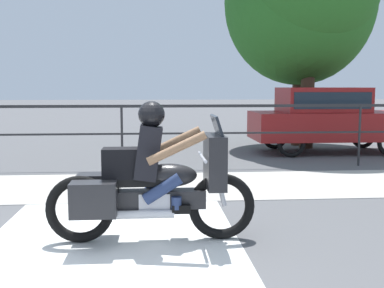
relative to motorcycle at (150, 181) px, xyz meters
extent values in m
plane|color=#565659|center=(-0.62, -0.42, -0.68)|extent=(120.00, 120.00, 0.00)
cube|color=#B7B2A8|center=(-0.62, 2.98, -0.68)|extent=(44.00, 2.40, 0.01)
cube|color=silver|center=(-0.42, -0.62, -0.68)|extent=(2.81, 6.00, 0.01)
cube|color=#232326|center=(-0.62, 4.80, 0.63)|extent=(36.00, 0.04, 0.06)
cube|color=#232326|center=(-0.62, 4.80, 0.06)|extent=(36.00, 0.03, 0.04)
cylinder|color=#232326|center=(-0.62, 4.80, -0.01)|extent=(0.05, 0.05, 1.34)
cylinder|color=#232326|center=(4.48, 4.80, -0.01)|extent=(0.05, 0.05, 1.34)
torus|color=black|center=(0.79, 0.00, -0.31)|extent=(0.75, 0.11, 0.75)
torus|color=black|center=(-0.77, 0.00, -0.31)|extent=(0.75, 0.11, 0.75)
cube|color=#232326|center=(0.01, 0.00, -0.21)|extent=(1.19, 0.22, 0.20)
cube|color=silver|center=(0.04, 0.00, -0.26)|extent=(0.34, 0.26, 0.26)
ellipsoid|color=#232326|center=(0.20, 0.00, 0.06)|extent=(0.63, 0.30, 0.26)
cube|color=black|center=(-0.14, 0.00, 0.00)|extent=(0.69, 0.28, 0.08)
cube|color=#232326|center=(0.71, 0.00, 0.21)|extent=(0.20, 0.59, 0.59)
cube|color=#1E232B|center=(0.73, 0.00, 0.60)|extent=(0.10, 0.50, 0.24)
cylinder|color=silver|center=(0.57, 0.00, 0.26)|extent=(0.04, 0.70, 0.04)
cylinder|color=silver|center=(-0.18, -0.16, -0.34)|extent=(0.86, 0.09, 0.09)
cube|color=#232326|center=(-0.59, -0.24, -0.14)|extent=(0.48, 0.28, 0.37)
cube|color=#232326|center=(-0.59, 0.24, -0.14)|extent=(0.48, 0.28, 0.37)
cylinder|color=silver|center=(0.76, 0.00, -0.05)|extent=(0.18, 0.06, 0.51)
cube|color=black|center=(-0.02, 0.00, 0.32)|extent=(0.32, 0.36, 0.61)
sphere|color=#8C6647|center=(0.02, 0.00, 0.71)|extent=(0.23, 0.23, 0.23)
sphere|color=black|center=(0.02, 0.00, 0.73)|extent=(0.29, 0.29, 0.29)
cylinder|color=navy|center=(0.13, -0.15, -0.06)|extent=(0.44, 0.13, 0.34)
cylinder|color=navy|center=(0.28, -0.15, -0.22)|extent=(0.11, 0.11, 0.13)
cube|color=black|center=(0.33, -0.15, -0.29)|extent=(0.20, 0.10, 0.09)
cylinder|color=navy|center=(0.13, 0.15, -0.06)|extent=(0.44, 0.13, 0.34)
cylinder|color=navy|center=(0.28, 0.15, -0.22)|extent=(0.11, 0.11, 0.13)
cube|color=black|center=(0.33, 0.15, -0.29)|extent=(0.20, 0.10, 0.09)
cylinder|color=#8C6647|center=(0.28, -0.30, 0.40)|extent=(0.63, 0.09, 0.36)
cylinder|color=#8C6647|center=(0.28, 0.30, 0.40)|extent=(0.63, 0.09, 0.36)
cube|color=black|center=(-0.32, 0.00, 0.20)|extent=(0.39, 0.28, 0.34)
cube|color=maroon|center=(4.63, 6.92, 0.03)|extent=(4.04, 1.74, 0.71)
cube|color=maroon|center=(4.39, 6.92, 0.70)|extent=(2.10, 1.53, 0.63)
cube|color=#19232D|center=(5.42, 6.92, 0.70)|extent=(0.04, 1.36, 0.50)
cube|color=#19232D|center=(4.39, 6.92, 0.70)|extent=(1.93, 1.57, 0.41)
torus|color=black|center=(5.88, 7.72, -0.33)|extent=(0.71, 0.11, 0.71)
torus|color=black|center=(3.38, 6.12, -0.33)|extent=(0.71, 0.11, 0.71)
torus|color=black|center=(3.38, 7.72, -0.33)|extent=(0.71, 0.11, 0.71)
cylinder|color=#473323|center=(4.31, 7.88, 0.86)|extent=(0.38, 0.38, 3.07)
cylinder|color=#473323|center=(4.22, 8.56, 0.49)|extent=(0.28, 0.28, 2.35)
ellipsoid|color=#286623|center=(4.22, 8.56, 3.43)|extent=(4.27, 4.27, 4.70)
camera|label=1|loc=(0.04, -5.22, 1.03)|focal=45.00mm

